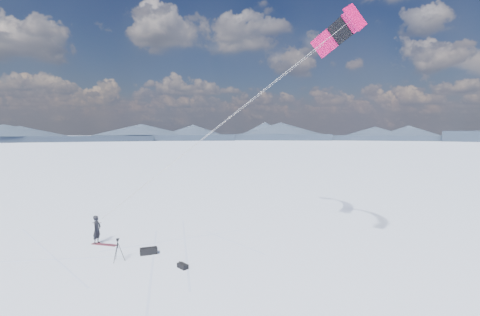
% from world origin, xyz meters
% --- Properties ---
extents(ground, '(1800.00, 1800.00, 0.00)m').
position_xyz_m(ground, '(0.00, 0.00, 0.00)').
color(ground, white).
extents(horizon_hills, '(704.47, 706.88, 9.75)m').
position_xyz_m(horizon_hills, '(-0.00, 0.00, 4.19)').
color(horizon_hills, black).
rests_on(horizon_hills, ground).
extents(snow_tracks, '(14.76, 10.25, 0.01)m').
position_xyz_m(snow_tracks, '(-0.65, -0.35, 0.00)').
color(snow_tracks, '#ADBBE0').
rests_on(snow_tracks, ground).
extents(snowkiter, '(0.46, 0.67, 1.77)m').
position_xyz_m(snowkiter, '(-2.54, 1.56, 0.00)').
color(snowkiter, black).
rests_on(snowkiter, ground).
extents(snowboard, '(1.68, 0.40, 0.04)m').
position_xyz_m(snowboard, '(-1.96, 1.42, 0.02)').
color(snowboard, maroon).
rests_on(snowboard, ground).
extents(tripod, '(0.65, 0.61, 1.25)m').
position_xyz_m(tripod, '(0.38, -0.85, 0.81)').
color(tripod, black).
rests_on(tripod, ground).
extents(gear_bag_a, '(1.04, 0.89, 0.43)m').
position_xyz_m(gear_bag_a, '(1.47, 0.50, 0.19)').
color(gear_bag_a, black).
rests_on(gear_bag_a, ground).
extents(gear_bag_b, '(0.69, 0.61, 0.29)m').
position_xyz_m(gear_bag_b, '(4.14, -1.03, 0.13)').
color(gear_bag_b, black).
rests_on(gear_bag_b, ground).
extents(power_kite, '(16.24, 7.31, 13.09)m').
position_xyz_m(power_kite, '(12.21, 5.59, 13.35)').
color(power_kite, '#D1094E').
rests_on(power_kite, ground).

